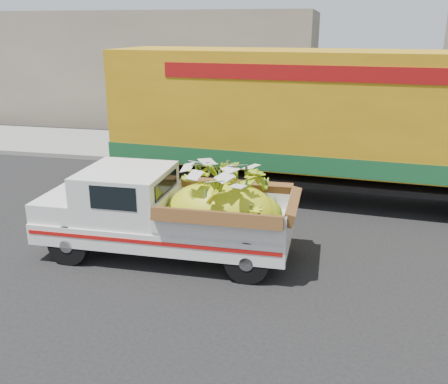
# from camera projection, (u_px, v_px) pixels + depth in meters

# --- Properties ---
(ground) EXTENTS (100.00, 100.00, 0.00)m
(ground) POSITION_uv_depth(u_px,v_px,m) (221.00, 243.00, 10.51)
(ground) COLOR black
(ground) RESTS_ON ground
(curb) EXTENTS (60.00, 0.25, 0.15)m
(curb) POSITION_uv_depth(u_px,v_px,m) (263.00, 167.00, 15.92)
(curb) COLOR gray
(curb) RESTS_ON ground
(sidewalk) EXTENTS (60.00, 4.00, 0.14)m
(sidewalk) POSITION_uv_depth(u_px,v_px,m) (272.00, 152.00, 17.86)
(sidewalk) COLOR gray
(sidewalk) RESTS_ON ground
(building_left) EXTENTS (18.00, 6.00, 5.00)m
(building_left) POSITION_uv_depth(u_px,v_px,m) (127.00, 67.00, 24.27)
(building_left) COLOR gray
(building_left) RESTS_ON ground
(pickup_truck) EXTENTS (4.94, 1.86, 1.72)m
(pickup_truck) POSITION_uv_depth(u_px,v_px,m) (183.00, 213.00, 9.62)
(pickup_truck) COLOR black
(pickup_truck) RESTS_ON ground
(semi_trailer) EXTENTS (12.04, 3.34, 3.80)m
(semi_trailer) POSITION_uv_depth(u_px,v_px,m) (342.00, 120.00, 12.51)
(semi_trailer) COLOR black
(semi_trailer) RESTS_ON ground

